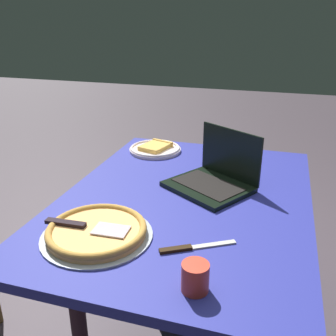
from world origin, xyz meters
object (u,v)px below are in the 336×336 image
object	(u,v)px
pizza_plate	(155,148)
pizza_tray	(97,231)
drink_cup	(195,277)
laptop	(215,177)
dining_table	(186,217)
table_knife	(190,248)

from	to	relation	value
pizza_plate	pizza_tray	xyz separation A→B (m)	(0.78, 0.08, 0.00)
drink_cup	pizza_plate	bearing A→B (deg)	-155.82
laptop	pizza_plate	world-z (taller)	laptop
pizza_plate	pizza_tray	distance (m)	0.79
pizza_tray	dining_table	bearing A→B (deg)	150.73
pizza_tray	drink_cup	size ratio (longest dim) A/B	4.52
pizza_plate	table_knife	xyz separation A→B (m)	(0.76, 0.37, -0.01)
dining_table	laptop	size ratio (longest dim) A/B	3.20
laptop	drink_cup	world-z (taller)	laptop
table_knife	drink_cup	bearing A→B (deg)	17.63
laptop	drink_cup	bearing A→B (deg)	6.00
pizza_plate	drink_cup	bearing A→B (deg)	24.18
laptop	drink_cup	xyz separation A→B (m)	(0.61, 0.06, -0.00)
pizza_plate	dining_table	bearing A→B (deg)	31.64
laptop	pizza_tray	distance (m)	0.54
pizza_plate	drink_cup	distance (m)	1.02
laptop	dining_table	bearing A→B (deg)	-36.35
pizza_plate	pizza_tray	world-z (taller)	same
pizza_tray	pizza_plate	bearing A→B (deg)	-174.46
drink_cup	pizza_tray	bearing A→B (deg)	-113.39
laptop	pizza_plate	distance (m)	0.48
laptop	pizza_plate	size ratio (longest dim) A/B	1.50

